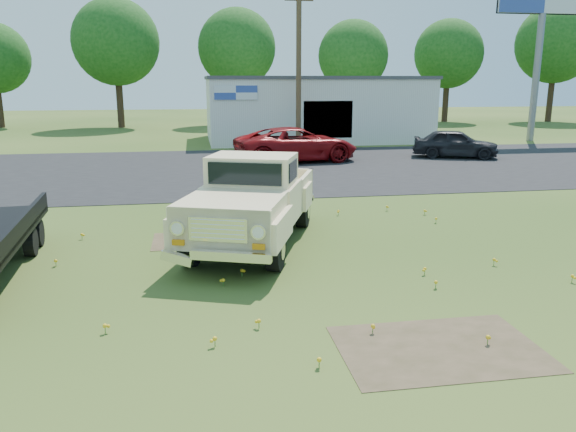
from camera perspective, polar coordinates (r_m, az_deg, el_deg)
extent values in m
plane|color=#274215|center=(11.07, 1.48, -6.95)|extent=(140.00, 140.00, 0.00)
cube|color=black|center=(25.55, -4.93, 4.81)|extent=(90.00, 14.00, 0.02)
cube|color=#453C25|center=(8.88, 15.12, -12.88)|extent=(3.00, 2.00, 0.01)
cube|color=#453C25|center=(14.22, -9.18, -2.44)|extent=(2.20, 1.60, 0.01)
cube|color=silver|center=(38.07, 2.68, 10.76)|extent=(14.00, 8.00, 4.00)
cube|color=#3F3F44|center=(38.02, 2.72, 13.85)|extent=(14.20, 8.20, 0.20)
cube|color=black|center=(34.25, 4.08, 9.75)|extent=(3.00, 0.10, 2.20)
cube|color=silver|center=(33.23, -5.32, 12.37)|extent=(2.50, 0.08, 0.80)
cylinder|color=slate|center=(40.64, 23.88, 12.65)|extent=(0.44, 0.44, 8.00)
cylinder|color=#4E3824|center=(32.73, 1.09, 14.69)|extent=(0.30, 0.30, 9.00)
cube|color=#4E3824|center=(33.01, 1.12, 21.12)|extent=(1.60, 0.12, 0.12)
cylinder|color=#332217|center=(50.07, -16.69, 10.88)|extent=(0.56, 0.56, 3.96)
sphere|color=#144714|center=(50.13, -17.09, 16.55)|extent=(7.04, 7.04, 7.04)
cylinder|color=#332217|center=(50.87, -5.09, 11.32)|extent=(0.56, 0.56, 3.78)
sphere|color=#144714|center=(50.91, -5.20, 16.66)|extent=(6.72, 6.72, 6.72)
cylinder|color=#332217|center=(51.17, 6.50, 11.09)|extent=(0.56, 0.56, 3.42)
sphere|color=#144714|center=(51.17, 6.64, 15.90)|extent=(6.08, 6.08, 6.08)
cylinder|color=#332217|center=(57.01, 15.70, 11.03)|extent=(0.56, 0.56, 3.60)
sphere|color=#144714|center=(57.02, 16.00, 15.56)|extent=(6.40, 6.40, 6.40)
cylinder|color=#332217|center=(60.63, 25.07, 10.65)|extent=(0.56, 0.56, 4.14)
sphere|color=#144714|center=(60.70, 25.58, 15.54)|extent=(7.36, 7.36, 7.36)
imported|color=maroon|center=(27.61, 0.85, 7.26)|extent=(6.37, 3.74, 1.66)
imported|color=black|center=(30.28, 16.62, 7.06)|extent=(4.58, 3.16, 1.45)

